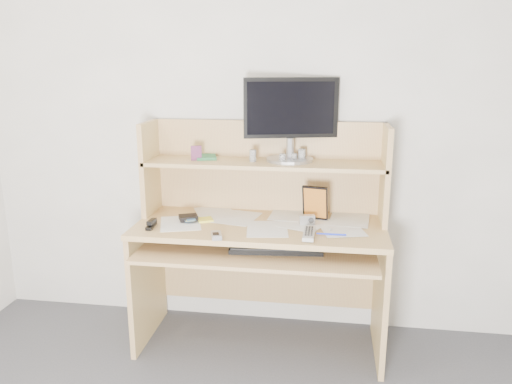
# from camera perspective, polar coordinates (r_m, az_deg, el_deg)

# --- Properties ---
(back_wall) EXTENTS (3.60, 0.04, 2.50)m
(back_wall) POSITION_cam_1_polar(r_m,az_deg,el_deg) (3.02, 1.35, 7.26)
(back_wall) COLOR silver
(back_wall) RESTS_ON floor
(desk) EXTENTS (1.40, 0.70, 1.30)m
(desk) POSITION_cam_1_polar(r_m,az_deg,el_deg) (2.91, 0.70, -4.25)
(desk) COLOR tan
(desk) RESTS_ON floor
(paper_clutter) EXTENTS (1.32, 0.54, 0.01)m
(paper_clutter) POSITION_cam_1_polar(r_m,az_deg,el_deg) (2.81, 0.48, -3.65)
(paper_clutter) COLOR white
(paper_clutter) RESTS_ON desk
(keyboard) EXTENTS (0.51, 0.22, 0.03)m
(keyboard) POSITION_cam_1_polar(r_m,az_deg,el_deg) (2.72, 2.31, -6.28)
(keyboard) COLOR black
(keyboard) RESTS_ON desk
(tv_remote) EXTENTS (0.06, 0.21, 0.02)m
(tv_remote) POSITION_cam_1_polar(r_m,az_deg,el_deg) (2.63, 6.07, -4.75)
(tv_remote) COLOR #B0B0AA
(tv_remote) RESTS_ON paper_clutter
(flip_phone) EXTENTS (0.08, 0.11, 0.02)m
(flip_phone) POSITION_cam_1_polar(r_m,az_deg,el_deg) (2.60, -4.56, -4.88)
(flip_phone) COLOR #ADADAF
(flip_phone) RESTS_ON paper_clutter
(stapler) EXTENTS (0.04, 0.13, 0.04)m
(stapler) POSITION_cam_1_polar(r_m,az_deg,el_deg) (2.81, -11.89, -3.51)
(stapler) COLOR black
(stapler) RESTS_ON paper_clutter
(wallet) EXTENTS (0.13, 0.12, 0.03)m
(wallet) POSITION_cam_1_polar(r_m,az_deg,el_deg) (2.90, -7.74, -2.91)
(wallet) COLOR black
(wallet) RESTS_ON paper_clutter
(sticky_note_pad) EXTENTS (0.11, 0.11, 0.01)m
(sticky_note_pad) POSITION_cam_1_polar(r_m,az_deg,el_deg) (2.89, -5.85, -3.17)
(sticky_note_pad) COLOR #FFE843
(sticky_note_pad) RESTS_ON desk
(digital_camera) EXTENTS (0.09, 0.05, 0.05)m
(digital_camera) POSITION_cam_1_polar(r_m,az_deg,el_deg) (2.81, 5.85, -3.14)
(digital_camera) COLOR #B3B3B5
(digital_camera) RESTS_ON paper_clutter
(game_case) EXTENTS (0.14, 0.05, 0.20)m
(game_case) POSITION_cam_1_polar(r_m,az_deg,el_deg) (2.87, 6.77, -1.24)
(game_case) COLOR black
(game_case) RESTS_ON paper_clutter
(blue_pen) EXTENTS (0.15, 0.01, 0.01)m
(blue_pen) POSITION_cam_1_polar(r_m,az_deg,el_deg) (2.65, 8.60, -4.79)
(blue_pen) COLOR #1C30D4
(blue_pen) RESTS_ON paper_clutter
(card_box) EXTENTS (0.06, 0.04, 0.08)m
(card_box) POSITION_cam_1_polar(r_m,az_deg,el_deg) (2.93, -6.85, 4.44)
(card_box) COLOR #A7162A
(card_box) RESTS_ON desk
(shelf_book) EXTENTS (0.15, 0.18, 0.02)m
(shelf_book) POSITION_cam_1_polar(r_m,az_deg,el_deg) (2.99, -5.70, 4.00)
(shelf_book) COLOR #368753
(shelf_book) RESTS_ON desk
(chip_stack_a) EXTENTS (0.05, 0.05, 0.05)m
(chip_stack_a) POSITION_cam_1_polar(r_m,az_deg,el_deg) (2.83, 3.05, 3.85)
(chip_stack_a) COLOR black
(chip_stack_a) RESTS_ON desk
(chip_stack_b) EXTENTS (0.05, 0.05, 0.07)m
(chip_stack_b) POSITION_cam_1_polar(r_m,az_deg,el_deg) (2.90, 5.26, 4.23)
(chip_stack_b) COLOR silver
(chip_stack_b) RESTS_ON desk
(chip_stack_c) EXTENTS (0.04, 0.04, 0.05)m
(chip_stack_c) POSITION_cam_1_polar(r_m,az_deg,el_deg) (2.89, 4.36, 3.96)
(chip_stack_c) COLOR black
(chip_stack_c) RESTS_ON desk
(chip_stack_d) EXTENTS (0.05, 0.05, 0.07)m
(chip_stack_d) POSITION_cam_1_polar(r_m,az_deg,el_deg) (2.87, -0.36, 4.17)
(chip_stack_d) COLOR silver
(chip_stack_d) RESTS_ON desk
(monitor) EXTENTS (0.54, 0.27, 0.47)m
(monitor) POSITION_cam_1_polar(r_m,az_deg,el_deg) (2.89, 4.00, 8.57)
(monitor) COLOR #ACACB1
(monitor) RESTS_ON desk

